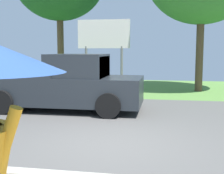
{
  "coord_description": "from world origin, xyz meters",
  "views": [
    {
      "loc": [
        1.16,
        -6.27,
        2.01
      ],
      "look_at": [
        -0.1,
        1.0,
        1.1
      ],
      "focal_mm": 48.18,
      "sensor_mm": 36.0,
      "label": 1
    }
  ],
  "objects": [
    {
      "name": "ground_plane",
      "position": [
        0.0,
        2.95,
        -0.05
      ],
      "size": [
        40.0,
        22.0,
        0.2
      ],
      "color": "#565451"
    },
    {
      "name": "pickup_truck",
      "position": [
        -2.1,
        3.32,
        0.87
      ],
      "size": [
        5.2,
        2.28,
        1.88
      ],
      "rotation": [
        0.0,
        0.0,
        -0.07
      ],
      "color": "#23282D",
      "rests_on": "ground_plane"
    },
    {
      "name": "roadside_billboard",
      "position": [
        -1.79,
        8.39,
        2.55
      ],
      "size": [
        2.6,
        0.12,
        3.5
      ],
      "color": "slate",
      "rests_on": "ground_plane"
    }
  ]
}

